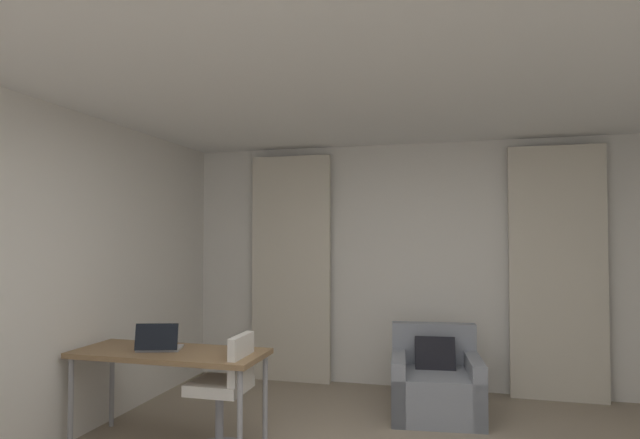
{
  "coord_description": "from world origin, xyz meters",
  "views": [
    {
      "loc": [
        0.45,
        -2.75,
        1.6
      ],
      "look_at": [
        -0.57,
        1.12,
        1.73
      ],
      "focal_mm": 29.8,
      "sensor_mm": 36.0,
      "label": 1
    }
  ],
  "objects_px": {
    "armchair": "(436,385)",
    "desk": "(170,358)",
    "desk_chair": "(225,401)",
    "laptop": "(159,345)"
  },
  "relations": [
    {
      "from": "armchair",
      "to": "desk",
      "type": "relative_size",
      "value": 0.58
    },
    {
      "from": "armchair",
      "to": "desk",
      "type": "xyz_separation_m",
      "value": [
        -1.95,
        -1.24,
        0.39
      ]
    },
    {
      "from": "desk_chair",
      "to": "laptop",
      "type": "distance_m",
      "value": 0.68
    },
    {
      "from": "armchair",
      "to": "desk",
      "type": "bearing_deg",
      "value": -147.61
    },
    {
      "from": "armchair",
      "to": "desk_chair",
      "type": "relative_size",
      "value": 0.97
    },
    {
      "from": "desk",
      "to": "desk_chair",
      "type": "height_order",
      "value": "desk_chair"
    },
    {
      "from": "armchair",
      "to": "desk",
      "type": "distance_m",
      "value": 2.34
    },
    {
      "from": "desk_chair",
      "to": "laptop",
      "type": "height_order",
      "value": "laptop"
    },
    {
      "from": "desk_chair",
      "to": "desk",
      "type": "bearing_deg",
      "value": 173.09
    },
    {
      "from": "desk",
      "to": "laptop",
      "type": "distance_m",
      "value": 0.14
    }
  ]
}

